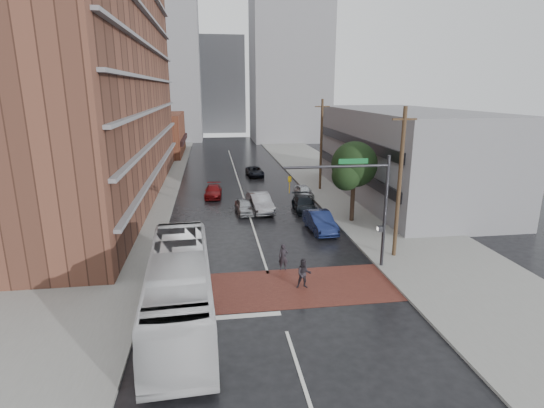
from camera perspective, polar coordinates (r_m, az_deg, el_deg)
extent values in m
plane|color=black|center=(24.23, 0.28, -11.83)|extent=(160.00, 160.00, 0.00)
cube|color=brown|center=(24.67, 0.11, -11.28)|extent=(14.00, 5.00, 0.02)
cube|color=gray|center=(48.34, -17.87, 1.38)|extent=(9.00, 90.00, 0.15)
cube|color=gray|center=(49.84, 9.17, 2.33)|extent=(9.00, 90.00, 0.15)
cube|color=brown|center=(46.72, -22.69, 17.76)|extent=(10.00, 44.00, 28.00)
cube|color=brown|center=(76.24, -14.97, 9.04)|extent=(8.00, 16.00, 7.00)
cube|color=slate|center=(46.26, 17.21, 6.43)|extent=(11.00, 26.00, 9.00)
cube|color=slate|center=(100.06, -15.10, 17.56)|extent=(18.00, 16.00, 32.00)
cube|color=slate|center=(95.18, 2.37, 19.40)|extent=(16.00, 14.00, 36.00)
cube|color=slate|center=(116.40, -6.87, 15.58)|extent=(12.00, 10.00, 24.00)
cylinder|color=#332319|center=(36.47, 10.78, 0.62)|extent=(0.36, 0.36, 4.00)
sphere|color=black|center=(35.85, 11.01, 5.27)|extent=(3.80, 3.80, 3.80)
sphere|color=black|center=(34.96, 9.97, 3.73)|extent=(2.40, 2.40, 2.40)
sphere|color=black|center=(36.96, 11.74, 4.58)|extent=(2.60, 2.60, 2.60)
cylinder|color=#2D2D33|center=(27.09, 14.95, -1.21)|extent=(0.20, 0.20, 7.20)
cylinder|color=#2D2D33|center=(25.33, 8.70, 4.99)|extent=(6.40, 0.16, 0.16)
imported|color=gold|center=(24.87, 2.41, 2.61)|extent=(0.20, 0.16, 1.00)
cube|color=#0C5926|center=(25.58, 10.89, 5.68)|extent=(1.80, 0.05, 0.30)
cube|color=#2D2D33|center=(27.29, 14.32, -3.25)|extent=(0.30, 0.30, 0.35)
cylinder|color=#473321|center=(28.68, 16.75, 2.45)|extent=(0.26, 0.26, 10.00)
cube|color=#473321|center=(28.10, 17.41, 10.83)|extent=(1.60, 0.12, 0.12)
cylinder|color=#473321|center=(47.29, 6.63, 7.80)|extent=(0.26, 0.26, 10.00)
cube|color=#473321|center=(46.94, 6.79, 12.88)|extent=(1.60, 0.12, 0.12)
imported|color=silver|center=(21.43, -12.31, -10.86)|extent=(3.50, 12.52, 3.45)
imported|color=black|center=(26.72, 1.53, -7.17)|extent=(0.67, 0.49, 1.69)
imported|color=black|center=(24.46, 4.30, -9.34)|extent=(0.92, 0.75, 1.74)
imported|color=#9EA1A5|center=(38.81, -3.72, -0.32)|extent=(1.77, 3.91, 1.30)
imported|color=#94959B|center=(39.31, -1.63, 0.20)|extent=(2.29, 5.26, 1.68)
imported|color=maroon|center=(45.10, -7.91, 1.72)|extent=(1.96, 4.34, 1.23)
imported|color=black|center=(55.59, -2.33, 4.40)|extent=(2.25, 4.49, 1.22)
imported|color=#141E47|center=(34.02, 6.48, -2.38)|extent=(1.94, 4.91, 1.59)
imported|color=black|center=(39.66, 4.32, 0.03)|extent=(2.02, 4.64, 1.33)
imported|color=#B9BDC1|center=(44.67, 4.31, 1.72)|extent=(1.69, 3.77, 1.26)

